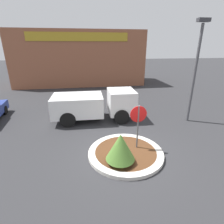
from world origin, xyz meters
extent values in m
plane|color=#2D2D30|center=(0.00, 0.00, 0.00)|extent=(120.00, 120.00, 0.00)
cylinder|color=beige|center=(0.00, 0.00, 0.08)|extent=(3.40, 3.40, 0.16)
cylinder|color=#4C2D19|center=(0.00, 0.00, 0.08)|extent=(2.79, 2.79, 0.16)
cylinder|color=#4C4C51|center=(0.60, 0.26, 1.12)|extent=(0.07, 0.07, 2.23)
cylinder|color=#B71414|center=(0.60, 0.26, 1.83)|extent=(0.76, 0.03, 0.76)
cylinder|color=brown|center=(-0.41, -0.72, 0.24)|extent=(0.08, 0.08, 0.16)
cone|color=#4C752D|center=(-0.41, -0.72, 0.89)|extent=(1.19, 1.19, 1.12)
cube|color=white|center=(0.69, 4.29, 1.18)|extent=(1.74, 2.08, 1.51)
cube|color=white|center=(-2.17, 4.35, 1.06)|extent=(3.23, 2.22, 1.26)
cube|color=black|center=(1.29, 4.28, 1.45)|extent=(0.08, 1.83, 0.53)
cylinder|color=black|center=(0.56, 5.28, 0.47)|extent=(0.95, 0.26, 0.95)
cylinder|color=black|center=(0.51, 3.30, 0.47)|extent=(0.95, 0.26, 0.95)
cylinder|color=black|center=(-2.74, 5.36, 0.47)|extent=(0.95, 0.26, 0.95)
cylinder|color=black|center=(-2.78, 3.37, 0.47)|extent=(0.95, 0.26, 0.95)
cube|color=#93563D|center=(-2.03, 17.09, 3.19)|extent=(15.46, 6.00, 6.37)
cube|color=#B28E23|center=(-2.03, 14.06, 5.56)|extent=(10.82, 0.08, 0.90)
cylinder|color=black|center=(-7.46, 6.31, 0.31)|extent=(0.25, 0.63, 0.62)
cylinder|color=#4C4C51|center=(4.93, 3.12, 2.91)|extent=(0.16, 0.16, 5.82)
cube|color=#38383D|center=(4.93, 3.12, 5.97)|extent=(0.70, 0.30, 0.20)
camera|label=1|loc=(-1.69, -6.59, 4.65)|focal=28.00mm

